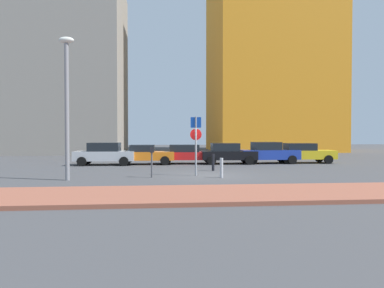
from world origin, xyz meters
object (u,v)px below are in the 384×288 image
object	(u,v)px
parked_car_black	(228,153)
traffic_bollard_mid	(213,162)
street_lamp	(67,96)
traffic_bollard_near	(221,168)
parked_car_orange	(145,154)
parking_meter	(152,158)
parked_car_blue	(268,153)
parked_car_red	(187,154)
parking_sign_post	(196,139)
parked_car_yellow	(303,153)
parked_car_silver	(105,154)

from	to	relation	value
parked_car_black	traffic_bollard_mid	distance (m)	5.36
traffic_bollard_mid	street_lamp	bearing A→B (deg)	-153.37
traffic_bollard_near	street_lamp	bearing A→B (deg)	-177.80
parked_car_orange	parking_meter	distance (m)	8.26
parked_car_blue	parked_car_red	bearing A→B (deg)	177.03
street_lamp	traffic_bollard_mid	xyz separation A→B (m)	(7.51, 3.77, -3.47)
parked_car_orange	parking_meter	xyz separation A→B (m)	(0.61, -8.23, 0.25)
parked_car_black	parked_car_red	bearing A→B (deg)	171.79
parking_sign_post	parked_car_red	bearing A→B (deg)	88.73
parked_car_yellow	traffic_bollard_mid	bearing A→B (deg)	-145.68
parked_car_orange	parked_car_silver	bearing A→B (deg)	-174.00
parked_car_black	parked_car_yellow	distance (m)	5.86
parked_car_orange	parking_sign_post	size ratio (longest dim) A/B	1.34
parked_car_yellow	traffic_bollard_mid	distance (m)	9.35
parked_car_orange	traffic_bollard_near	xyz separation A→B (m)	(4.06, -8.63, -0.24)
parked_car_black	parking_meter	distance (m)	9.76
parked_car_red	parked_car_yellow	world-z (taller)	parked_car_yellow
parking_meter	parked_car_yellow	bearing A→B (deg)	36.49
parked_car_silver	traffic_bollard_near	bearing A→B (deg)	-50.48
parked_car_black	parking_meter	world-z (taller)	parked_car_black
parked_car_silver	traffic_bollard_near	distance (m)	10.81
parked_car_black	street_lamp	bearing A→B (deg)	-136.88
parked_car_blue	traffic_bollard_mid	distance (m)	7.14
parked_car_red	parking_sign_post	size ratio (longest dim) A/B	1.52
parked_car_orange	traffic_bollard_near	distance (m)	9.54
parked_car_orange	parked_car_red	bearing A→B (deg)	5.53
parked_car_silver	parking_meter	distance (m)	8.64
parking_sign_post	traffic_bollard_near	xyz separation A→B (m)	(1.17, -1.02, -1.45)
parked_car_orange	parking_meter	bearing A→B (deg)	-85.79
parked_car_blue	parking_sign_post	distance (m)	9.90
parked_car_silver	traffic_bollard_mid	distance (m)	8.52
parked_car_blue	parked_car_yellow	size ratio (longest dim) A/B	0.96
traffic_bollard_near	parked_car_silver	bearing A→B (deg)	129.52
parked_car_blue	parked_car_yellow	bearing A→B (deg)	2.95
parked_car_orange	parking_sign_post	world-z (taller)	parking_sign_post
street_lamp	traffic_bollard_mid	distance (m)	9.09
parked_car_silver	parked_car_red	size ratio (longest dim) A/B	0.90
parking_meter	parked_car_silver	bearing A→B (deg)	113.30
parked_car_yellow	parked_car_red	bearing A→B (deg)	178.88
parked_car_yellow	parking_sign_post	world-z (taller)	parking_sign_post
parking_sign_post	traffic_bollard_near	size ratio (longest dim) A/B	3.13
parked_car_silver	parked_car_blue	xyz separation A→B (m)	(11.96, 0.28, -0.01)
parked_car_blue	traffic_bollard_near	xyz separation A→B (m)	(-5.09, -8.61, -0.32)
parking_meter	traffic_bollard_near	bearing A→B (deg)	-6.53
parked_car_red	parking_meter	distance (m)	8.88
street_lamp	traffic_bollard_near	size ratio (longest dim) A/B	6.79
parked_car_orange	traffic_bollard_near	world-z (taller)	parked_car_orange
parked_car_blue	parked_car_orange	bearing A→B (deg)	179.88
parking_sign_post	traffic_bollard_near	world-z (taller)	parking_sign_post
parked_car_yellow	street_lamp	xyz separation A→B (m)	(-15.23, -9.04, 3.19)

